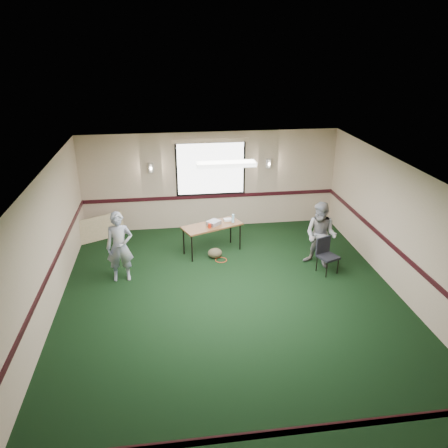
{
  "coord_description": "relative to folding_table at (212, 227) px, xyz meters",
  "views": [
    {
      "loc": [
        -1.2,
        -7.45,
        4.98
      ],
      "look_at": [
        0.0,
        1.3,
        1.2
      ],
      "focal_mm": 35.0,
      "sensor_mm": 36.0,
      "label": 1
    }
  ],
  "objects": [
    {
      "name": "projector",
      "position": [
        0.04,
        0.02,
        0.1
      ],
      "size": [
        0.39,
        0.39,
        0.1
      ],
      "primitive_type": "cube",
      "rotation": [
        0.0,
        0.0,
        0.72
      ],
      "color": "gray",
      "rests_on": "folding_table"
    },
    {
      "name": "room_shell",
      "position": [
        0.15,
        -0.23,
        0.9
      ],
      "size": [
        8.0,
        8.02,
        8.0
      ],
      "color": "tan",
      "rests_on": "ground"
    },
    {
      "name": "folded_table",
      "position": [
        -2.85,
        1.17,
        -0.36
      ],
      "size": [
        1.19,
        0.74,
        0.64
      ],
      "primitive_type": "cube",
      "rotation": [
        -0.21,
        0.0,
        0.48
      ],
      "color": "#9B8C5F",
      "rests_on": "ground"
    },
    {
      "name": "red_cup",
      "position": [
        -0.08,
        -0.17,
        0.11
      ],
      "size": [
        0.08,
        0.08,
        0.12
      ],
      "primitive_type": "cylinder",
      "color": "#B61F0C",
      "rests_on": "folding_table"
    },
    {
      "name": "folding_table",
      "position": [
        0.0,
        0.0,
        0.0
      ],
      "size": [
        1.58,
        1.09,
        0.73
      ],
      "rotation": [
        0.0,
        0.0,
        0.38
      ],
      "color": "brown",
      "rests_on": "ground"
    },
    {
      "name": "cable_coil",
      "position": [
        0.16,
        -0.49,
        -0.67
      ],
      "size": [
        0.37,
        0.37,
        0.01
      ],
      "primitive_type": "torus",
      "rotation": [
        0.0,
        0.0,
        -0.38
      ],
      "color": "red",
      "rests_on": "ground"
    },
    {
      "name": "game_console",
      "position": [
        0.42,
        0.23,
        0.08
      ],
      "size": [
        0.21,
        0.18,
        0.05
      ],
      "primitive_type": "cube",
      "rotation": [
        0.0,
        0.0,
        0.14
      ],
      "color": "white",
      "rests_on": "folding_table"
    },
    {
      "name": "person_left",
      "position": [
        -2.14,
        -1.07,
        0.12
      ],
      "size": [
        0.59,
        0.4,
        1.59
      ],
      "primitive_type": "imported",
      "rotation": [
        0.0,
        0.0,
        0.03
      ],
      "color": "#435295",
      "rests_on": "ground"
    },
    {
      "name": "person_right",
      "position": [
        2.41,
        -1.04,
        0.11
      ],
      "size": [
        0.96,
        0.95,
        1.57
      ],
      "primitive_type": "imported",
      "rotation": [
        0.0,
        0.0,
        -0.74
      ],
      "color": "#687DA2",
      "rests_on": "ground"
    },
    {
      "name": "ground",
      "position": [
        0.15,
        -2.36,
        -0.68
      ],
      "size": [
        8.0,
        8.0,
        0.0
      ],
      "primitive_type": "plane",
      "color": "black",
      "rests_on": "ground"
    },
    {
      "name": "conference_chair",
      "position": [
        2.46,
        -1.33,
        -0.2
      ],
      "size": [
        0.52,
        0.53,
        0.82
      ],
      "rotation": [
        0.0,
        0.0,
        0.38
      ],
      "color": "black",
      "rests_on": "ground"
    },
    {
      "name": "duffel_bag",
      "position": [
        0.03,
        -0.33,
        -0.55
      ],
      "size": [
        0.43,
        0.38,
        0.25
      ],
      "primitive_type": "ellipsoid",
      "rotation": [
        0.0,
        0.0,
        0.39
      ],
      "color": "#463E28",
      "rests_on": "ground"
    },
    {
      "name": "water_bottle",
      "position": [
        0.54,
        0.09,
        0.16
      ],
      "size": [
        0.07,
        0.07,
        0.22
      ],
      "primitive_type": "cylinder",
      "color": "#8DCCE7",
      "rests_on": "folding_table"
    }
  ]
}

